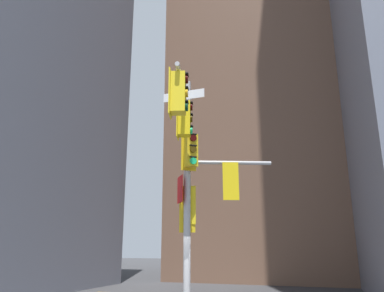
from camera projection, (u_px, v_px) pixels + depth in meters
name	position (u px, v px, depth m)	size (l,w,h in m)	color
building_mid_block	(291.00, 73.00, 34.00)	(17.36, 17.36, 35.15)	brown
signal_pole_assembly	(192.00, 172.00, 10.85)	(3.10, 4.24, 7.38)	#B2B2B5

